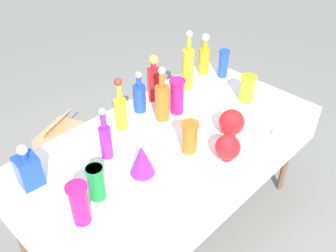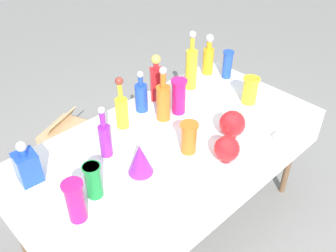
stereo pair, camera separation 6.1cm
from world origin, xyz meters
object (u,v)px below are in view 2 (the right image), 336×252
slender_vase_1 (93,180)px  round_bowl_0 (232,124)px  slender_vase_3 (75,200)px  slender_vase_5 (189,137)px  tall_bottle_0 (105,137)px  cardboard_box_behind_left (73,147)px  fluted_vase_0 (140,159)px  square_decanter_1 (156,80)px  slender_vase_4 (227,64)px  square_decanter_0 (27,166)px  round_bowl_1 (227,149)px  slender_vase_0 (250,89)px  tall_bottle_1 (208,57)px  tall_bottle_5 (141,96)px  slender_vase_2 (179,96)px  tall_bottle_2 (163,100)px  tall_bottle_3 (191,67)px  tall_bottle_4 (122,109)px

slender_vase_1 → round_bowl_0: slender_vase_1 is taller
slender_vase_3 → slender_vase_5: 0.71m
tall_bottle_0 → cardboard_box_behind_left: tall_bottle_0 is taller
fluted_vase_0 → cardboard_box_behind_left: 1.31m
square_decanter_1 → slender_vase_4: size_ratio=1.56×
tall_bottle_0 → fluted_vase_0: bearing=-80.6°
square_decanter_0 → cardboard_box_behind_left: 1.18m
square_decanter_0 → round_bowl_1: bearing=-35.3°
slender_vase_0 → tall_bottle_1: bearing=77.8°
tall_bottle_5 → slender_vase_3: bearing=-149.3°
square_decanter_1 → fluted_vase_0: (-0.55, -0.48, -0.04)m
slender_vase_2 → cardboard_box_behind_left: bearing=113.7°
slender_vase_1 → round_bowl_1: 0.72m
tall_bottle_2 → round_bowl_0: (0.17, -0.40, -0.05)m
tall_bottle_2 → square_decanter_0: size_ratio=1.44×
round_bowl_1 → tall_bottle_5: bearing=91.6°
tall_bottle_0 → tall_bottle_1: size_ratio=1.03×
tall_bottle_3 → slender_vase_3: size_ratio=1.92×
tall_bottle_1 → slender_vase_3: tall_bottle_1 is taller
slender_vase_1 → cardboard_box_behind_left: (0.43, 1.06, -0.69)m
slender_vase_3 → round_bowl_0: size_ratio=1.35×
tall_bottle_3 → cardboard_box_behind_left: size_ratio=0.86×
slender_vase_2 → slender_vase_0: bearing=-29.8°
tall_bottle_0 → fluted_vase_0: tall_bottle_0 is taller
tall_bottle_4 → slender_vase_0: 0.86m
tall_bottle_3 → tall_bottle_0: bearing=-168.7°
square_decanter_0 → slender_vase_3: 0.38m
tall_bottle_2 → slender_vase_3: 0.87m
tall_bottle_0 → round_bowl_0: size_ratio=1.96×
slender_vase_3 → slender_vase_5: (0.71, -0.02, -0.02)m
tall_bottle_0 → slender_vase_3: 0.45m
slender_vase_4 → square_decanter_0: bearing=179.2°
tall_bottle_5 → cardboard_box_behind_left: size_ratio=0.58×
round_bowl_0 → cardboard_box_behind_left: round_bowl_0 is taller
slender_vase_4 → tall_bottle_1: bearing=111.6°
slender_vase_0 → fluted_vase_0: bearing=-179.0°
square_decanter_1 → round_bowl_0: size_ratio=1.98×
slender_vase_5 → round_bowl_0: (0.28, -0.08, -0.02)m
fluted_vase_0 → round_bowl_1: 0.47m
tall_bottle_5 → fluted_vase_0: 0.58m
tall_bottle_0 → square_decanter_0: (-0.40, 0.11, -0.02)m
tall_bottle_2 → square_decanter_1: bearing=57.8°
tall_bottle_0 → tall_bottle_1: 1.12m
tall_bottle_5 → slender_vase_0: (0.58, -0.42, -0.01)m
tall_bottle_5 → slender_vase_4: size_ratio=1.37×
cardboard_box_behind_left → square_decanter_0: bearing=-129.4°
slender_vase_0 → slender_vase_2: bearing=150.2°
square_decanter_0 → slender_vase_0: size_ratio=1.39×
slender_vase_0 → round_bowl_1: slender_vase_0 is taller
slender_vase_5 → slender_vase_0: bearing=5.9°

